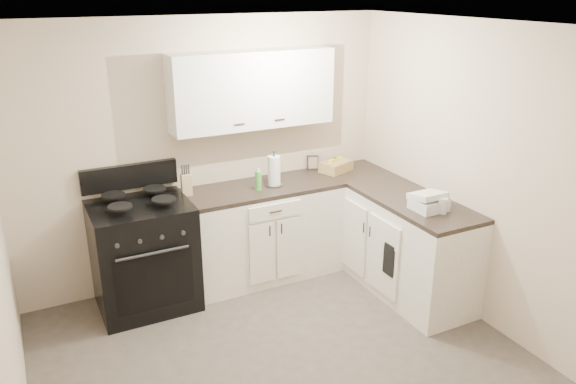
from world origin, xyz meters
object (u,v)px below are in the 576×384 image
paper_towel (274,171)px  countertop_grill (429,204)px  stove (144,258)px  knife_block (186,185)px  wicker_basket (336,166)px

paper_towel → countertop_grill: 1.47m
stove → countertop_grill: (2.20, -1.15, 0.53)m
stove → knife_block: size_ratio=5.19×
knife_block → stove: bearing=-160.5°
wicker_basket → stove: bearing=-177.1°
stove → countertop_grill: bearing=-27.6°
stove → countertop_grill: size_ratio=3.88×
countertop_grill → paper_towel: bearing=127.6°
stove → countertop_grill: 2.54m
knife_block → wicker_basket: size_ratio=0.62×
stove → wicker_basket: (2.04, 0.10, 0.53)m
paper_towel → countertop_grill: bearing=-51.6°
stove → wicker_basket: wicker_basket is taller
wicker_basket → paper_towel: bearing=-172.2°
knife_block → wicker_basket: bearing=4.2°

